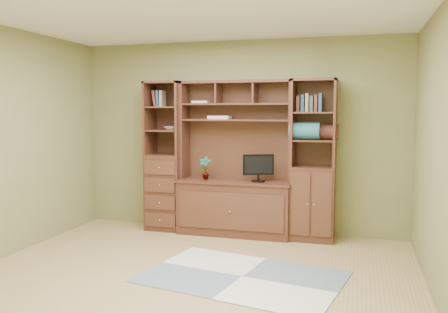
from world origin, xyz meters
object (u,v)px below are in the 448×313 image
(left_tower, at_px, (166,156))
(right_tower, at_px, (313,160))
(center_hutch, at_px, (235,158))
(monitor, at_px, (258,163))

(left_tower, relative_size, right_tower, 1.00)
(center_hutch, bearing_deg, right_tower, 2.23)
(monitor, bearing_deg, left_tower, 154.56)
(monitor, bearing_deg, right_tower, -16.08)
(left_tower, distance_m, right_tower, 2.02)
(right_tower, bearing_deg, monitor, -173.88)
(left_tower, relative_size, monitor, 4.15)
(left_tower, height_order, right_tower, same)
(left_tower, height_order, monitor, left_tower)
(center_hutch, bearing_deg, left_tower, 177.71)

